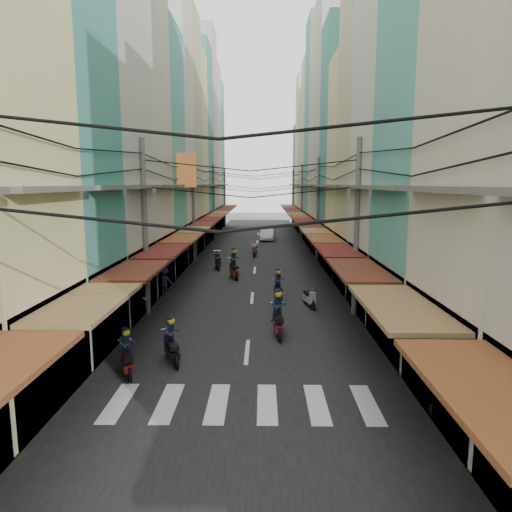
# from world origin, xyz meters

# --- Properties ---
(ground) EXTENTS (160.00, 160.00, 0.00)m
(ground) POSITION_xyz_m (0.00, 0.00, 0.00)
(ground) COLOR slate
(ground) RESTS_ON ground
(road) EXTENTS (10.00, 80.00, 0.02)m
(road) POSITION_xyz_m (0.00, 20.00, 0.01)
(road) COLOR black
(road) RESTS_ON ground
(sidewalk_left) EXTENTS (3.00, 80.00, 0.06)m
(sidewalk_left) POSITION_xyz_m (-6.50, 20.00, 0.03)
(sidewalk_left) COLOR slate
(sidewalk_left) RESTS_ON ground
(sidewalk_right) EXTENTS (3.00, 80.00, 0.06)m
(sidewalk_right) POSITION_xyz_m (6.50, 20.00, 0.03)
(sidewalk_right) COLOR slate
(sidewalk_right) RESTS_ON ground
(crosswalk) EXTENTS (7.55, 2.40, 0.01)m
(crosswalk) POSITION_xyz_m (-0.00, -6.00, 0.03)
(crosswalk) COLOR silver
(crosswalk) RESTS_ON ground
(building_row_left) EXTENTS (7.80, 67.67, 23.70)m
(building_row_left) POSITION_xyz_m (-7.92, 16.56, 9.78)
(building_row_left) COLOR beige
(building_row_left) RESTS_ON ground
(building_row_right) EXTENTS (7.80, 68.98, 22.59)m
(building_row_right) POSITION_xyz_m (7.92, 16.45, 9.41)
(building_row_right) COLOR teal
(building_row_right) RESTS_ON ground
(utility_poles) EXTENTS (10.20, 66.13, 8.20)m
(utility_poles) POSITION_xyz_m (0.00, 15.01, 6.59)
(utility_poles) COLOR slate
(utility_poles) RESTS_ON ground
(white_car) EXTENTS (5.08, 2.20, 1.76)m
(white_car) POSITION_xyz_m (1.07, 31.74, 0.00)
(white_car) COLOR silver
(white_car) RESTS_ON ground
(bicycle) EXTENTS (1.93, 1.36, 1.24)m
(bicycle) POSITION_xyz_m (7.50, 0.91, 0.00)
(bicycle) COLOR black
(bicycle) RESTS_ON ground
(moving_scooters) EXTENTS (7.09, 26.27, 2.02)m
(moving_scooters) POSITION_xyz_m (-0.65, 5.32, 0.55)
(moving_scooters) COLOR black
(moving_scooters) RESTS_ON ground
(parked_scooters) EXTENTS (13.25, 12.00, 0.98)m
(parked_scooters) POSITION_xyz_m (4.03, -4.80, 0.48)
(parked_scooters) COLOR black
(parked_scooters) RESTS_ON ground
(pedestrians) EXTENTS (12.68, 25.25, 2.16)m
(pedestrians) POSITION_xyz_m (-3.94, 3.17, 1.00)
(pedestrians) COLOR #281E29
(pedestrians) RESTS_ON ground
(market_umbrella) EXTENTS (2.27, 2.27, 2.40)m
(market_umbrella) POSITION_xyz_m (6.40, -1.54, 2.11)
(market_umbrella) COLOR #B2B2B7
(market_umbrella) RESTS_ON ground
(traffic_sign) EXTENTS (0.10, 0.57, 2.60)m
(traffic_sign) POSITION_xyz_m (5.76, 0.44, 1.86)
(traffic_sign) COLOR slate
(traffic_sign) RESTS_ON ground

